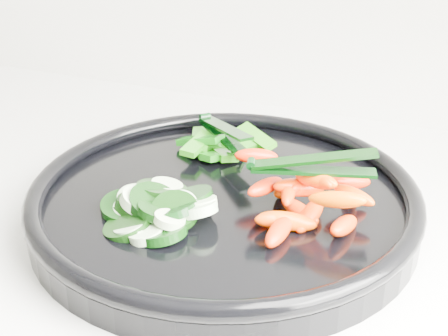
% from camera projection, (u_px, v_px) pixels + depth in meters
% --- Properties ---
extents(veggie_tray, '(0.39, 0.39, 0.04)m').
position_uv_depth(veggie_tray, '(224.00, 200.00, 0.60)').
color(veggie_tray, black).
rests_on(veggie_tray, counter).
extents(cucumber_pile, '(0.13, 0.11, 0.04)m').
position_uv_depth(cucumber_pile, '(154.00, 208.00, 0.56)').
color(cucumber_pile, black).
rests_on(cucumber_pile, veggie_tray).
extents(carrot_pile, '(0.14, 0.15, 0.05)m').
position_uv_depth(carrot_pile, '(306.00, 198.00, 0.56)').
color(carrot_pile, red).
rests_on(carrot_pile, veggie_tray).
extents(pepper_pile, '(0.11, 0.09, 0.04)m').
position_uv_depth(pepper_pile, '(219.00, 146.00, 0.69)').
color(pepper_pile, '#0D6109').
rests_on(pepper_pile, veggie_tray).
extents(tong_carrot, '(0.11, 0.05, 0.02)m').
position_uv_depth(tong_carrot, '(309.00, 165.00, 0.55)').
color(tong_carrot, black).
rests_on(tong_carrot, carrot_pile).
extents(tong_pepper, '(0.09, 0.09, 0.02)m').
position_uv_depth(tong_pepper, '(223.00, 132.00, 0.67)').
color(tong_pepper, black).
rests_on(tong_pepper, pepper_pile).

